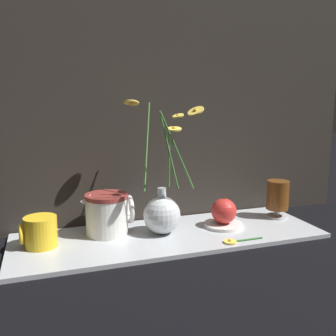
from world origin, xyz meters
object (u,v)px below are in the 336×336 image
Objects in this scene: yellow_mug at (40,232)px; ceramic_pitcher at (108,212)px; orange_fruit at (224,211)px; tea_glass at (278,196)px; vase_with_flowers at (162,211)px.

yellow_mug is 0.19m from ceramic_pitcher.
tea_glass is at bearing 6.98° from orange_fruit.
tea_glass is 1.44× the size of orange_fruit.
orange_fruit is at bearing -1.08° from yellow_mug.
vase_with_flowers is at bearing -1.17° from yellow_mug.
tea_glass is at bearing 3.15° from vase_with_flowers.
vase_with_flowers is at bearing -17.04° from ceramic_pitcher.
vase_with_flowers is 3.12× the size of tea_glass.
vase_with_flowers is 4.50× the size of orange_fruit.
vase_with_flowers reaches higher than yellow_mug.
tea_glass is (0.74, 0.02, 0.03)m from yellow_mug.
vase_with_flowers is 0.34m from yellow_mug.
yellow_mug is at bearing -178.80° from tea_glass.
tea_glass reaches higher than yellow_mug.
yellow_mug is 0.53m from orange_fruit.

